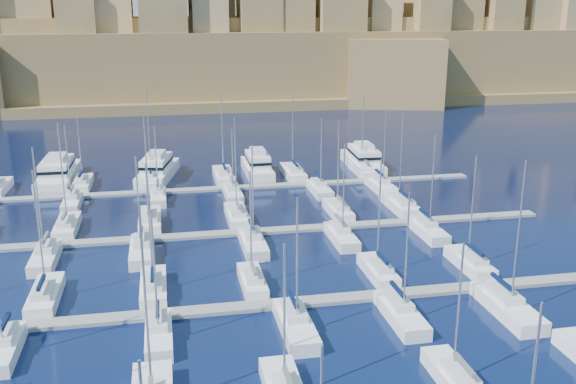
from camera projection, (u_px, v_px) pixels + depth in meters
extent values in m
plane|color=black|center=(258.00, 262.00, 76.39)|extent=(600.00, 600.00, 0.00)
cube|color=slate|center=(275.00, 304.00, 65.03)|extent=(84.00, 2.00, 0.40)
cube|color=slate|center=(247.00, 232.00, 85.76)|extent=(84.00, 2.00, 0.40)
cube|color=slate|center=(229.00, 188.00, 106.49)|extent=(84.00, 2.00, 0.40)
cylinder|color=#9EA0A8|center=(146.00, 302.00, 45.90)|extent=(0.18, 0.18, 15.11)
cylinder|color=#9EA0A8|center=(284.00, 316.00, 47.72)|extent=(0.18, 0.18, 11.54)
cube|color=#595B60|center=(289.00, 381.00, 47.19)|extent=(0.35, 3.71, 0.35)
cube|color=white|center=(455.00, 381.00, 51.25)|extent=(2.51, 8.37, 1.62)
cube|color=silver|center=(461.00, 374.00, 50.14)|extent=(1.76, 3.77, 0.70)
cylinder|color=#9EA0A8|center=(458.00, 308.00, 49.91)|extent=(0.18, 0.18, 10.79)
cube|color=#595B60|center=(464.00, 365.00, 49.45)|extent=(0.35, 3.35, 0.35)
cube|color=white|center=(46.00, 297.00, 65.94)|extent=(2.76, 9.18, 1.66)
cube|color=silver|center=(43.00, 290.00, 64.75)|extent=(1.93, 4.13, 0.70)
cylinder|color=#9EA0A8|center=(39.00, 231.00, 64.39)|extent=(0.18, 0.18, 12.53)
cube|color=black|center=(41.00, 282.00, 64.02)|extent=(0.35, 3.67, 0.35)
cube|color=white|center=(154.00, 289.00, 67.89)|extent=(2.71, 9.03, 1.65)
cube|color=silver|center=(153.00, 282.00, 66.71)|extent=(1.90, 4.06, 0.70)
cylinder|color=#9EA0A8|center=(150.00, 223.00, 66.31)|extent=(0.18, 0.18, 12.71)
cube|color=black|center=(152.00, 274.00, 65.99)|extent=(0.35, 3.61, 0.35)
cube|color=white|center=(252.00, 283.00, 69.41)|extent=(2.44, 8.13, 1.61)
cube|color=silver|center=(253.00, 276.00, 68.32)|extent=(1.71, 3.66, 0.70)
cylinder|color=#9EA0A8|center=(251.00, 224.00, 67.95)|extent=(0.18, 0.18, 11.60)
cube|color=#595B60|center=(254.00, 268.00, 67.65)|extent=(0.35, 3.25, 0.35)
cube|color=white|center=(378.00, 272.00, 72.16)|extent=(2.50, 8.35, 1.62)
cube|color=silver|center=(381.00, 265.00, 71.05)|extent=(1.75, 3.76, 0.70)
cylinder|color=#9EA0A8|center=(379.00, 213.00, 70.63)|extent=(0.18, 0.18, 12.16)
cube|color=black|center=(382.00, 258.00, 70.36)|extent=(0.35, 3.34, 0.35)
cube|color=white|center=(469.00, 264.00, 74.38)|extent=(2.60, 8.67, 1.63)
cube|color=silver|center=(474.00, 257.00, 73.23)|extent=(1.82, 3.90, 0.70)
cylinder|color=#9EA0A8|center=(472.00, 207.00, 72.88)|extent=(0.18, 0.18, 11.99)
cube|color=black|center=(476.00, 250.00, 72.53)|extent=(0.35, 3.47, 0.35)
cube|color=white|center=(5.00, 351.00, 55.72)|extent=(2.36, 7.87, 1.59)
cube|color=silver|center=(5.00, 335.00, 56.14)|extent=(1.65, 3.54, 0.70)
cube|color=black|center=(5.00, 322.00, 56.22)|extent=(0.35, 3.15, 0.35)
cube|color=white|center=(159.00, 337.00, 58.07)|extent=(2.41, 8.03, 1.60)
cube|color=silver|center=(158.00, 321.00, 58.51)|extent=(1.69, 3.62, 0.70)
cylinder|color=#9EA0A8|center=(155.00, 272.00, 55.87)|extent=(0.18, 0.18, 11.46)
cube|color=black|center=(158.00, 309.00, 58.59)|extent=(0.35, 3.21, 0.35)
cube|color=white|center=(296.00, 327.00, 59.75)|extent=(2.81, 9.38, 1.67)
cube|color=silver|center=(294.00, 311.00, 60.30)|extent=(1.97, 4.22, 0.70)
cylinder|color=#9EA0A8|center=(297.00, 261.00, 57.40)|extent=(0.18, 0.18, 11.96)
cube|color=black|center=(293.00, 299.00, 60.45)|extent=(0.35, 3.75, 0.35)
cube|color=white|center=(401.00, 316.00, 61.91)|extent=(2.67, 8.90, 1.64)
cube|color=silver|center=(398.00, 301.00, 62.42)|extent=(1.87, 4.00, 0.70)
cylinder|color=#9EA0A8|center=(406.00, 253.00, 59.62)|extent=(0.18, 0.18, 11.78)
cube|color=black|center=(397.00, 289.00, 62.55)|extent=(0.35, 3.56, 0.35)
cube|color=white|center=(508.00, 309.00, 63.33)|extent=(3.04, 10.13, 1.71)
cube|color=silver|center=(503.00, 293.00, 63.95)|extent=(2.13, 4.56, 0.70)
cylinder|color=#9EA0A8|center=(518.00, 234.00, 60.62)|extent=(0.18, 0.18, 14.32)
cube|color=black|center=(502.00, 282.00, 64.13)|extent=(0.35, 4.05, 0.35)
cube|color=white|center=(67.00, 227.00, 86.62)|extent=(2.80, 9.33, 1.67)
cube|color=silver|center=(65.00, 221.00, 85.41)|extent=(1.96, 4.20, 0.70)
cylinder|color=#9EA0A8|center=(62.00, 173.00, 84.96)|extent=(0.18, 0.18, 13.34)
cube|color=#595B60|center=(64.00, 215.00, 84.67)|extent=(0.35, 3.73, 0.35)
cube|color=white|center=(150.00, 221.00, 88.94)|extent=(2.99, 9.97, 1.70)
cube|color=silver|center=(149.00, 216.00, 87.67)|extent=(2.09, 4.49, 0.70)
cylinder|color=#9EA0A8|center=(146.00, 163.00, 87.12)|extent=(0.18, 0.18, 14.67)
cube|color=black|center=(149.00, 209.00, 86.90)|extent=(0.35, 3.99, 0.35)
cube|color=white|center=(237.00, 217.00, 90.96)|extent=(2.85, 9.49, 1.67)
cube|color=silver|center=(238.00, 211.00, 89.73)|extent=(1.99, 4.27, 0.70)
cylinder|color=#9EA0A8|center=(235.00, 165.00, 89.31)|extent=(0.18, 0.18, 13.35)
cube|color=#595B60|center=(238.00, 205.00, 88.99)|extent=(0.35, 3.80, 0.35)
cube|color=white|center=(338.00, 211.00, 93.37)|extent=(2.64, 8.81, 1.64)
cube|color=silver|center=(340.00, 206.00, 92.21)|extent=(1.85, 3.96, 0.70)
cylinder|color=#9EA0A8|center=(338.00, 164.00, 91.83)|extent=(0.18, 0.18, 12.36)
cube|color=#595B60|center=(341.00, 199.00, 91.50)|extent=(0.35, 3.52, 0.35)
cube|color=white|center=(400.00, 206.00, 95.96)|extent=(3.14, 10.47, 1.72)
cube|color=silver|center=(403.00, 200.00, 94.64)|extent=(2.20, 4.71, 0.70)
cylinder|color=#9EA0A8|center=(401.00, 157.00, 94.41)|extent=(0.18, 0.18, 12.91)
cube|color=black|center=(405.00, 194.00, 93.85)|extent=(0.35, 4.19, 0.35)
cube|color=white|center=(45.00, 259.00, 75.85)|extent=(2.74, 9.13, 1.66)
cube|color=silver|center=(46.00, 247.00, 76.38)|extent=(1.92, 4.11, 0.70)
cylinder|color=#9EA0A8|center=(38.00, 202.00, 73.39)|extent=(0.18, 0.18, 12.80)
cube|color=#595B60|center=(45.00, 237.00, 76.51)|extent=(0.35, 3.65, 0.35)
cube|color=white|center=(142.00, 253.00, 77.78)|extent=(2.82, 9.40, 1.67)
cube|color=silver|center=(142.00, 241.00, 78.34)|extent=(1.97, 4.23, 0.70)
cylinder|color=#9EA0A8|center=(138.00, 203.00, 75.53)|extent=(0.18, 0.18, 11.29)
cube|color=black|center=(141.00, 231.00, 78.48)|extent=(0.35, 3.76, 0.35)
cube|color=white|center=(253.00, 245.00, 80.36)|extent=(2.78, 9.27, 1.66)
cube|color=silver|center=(252.00, 233.00, 80.91)|extent=(1.95, 4.17, 0.70)
cylinder|color=#9EA0A8|center=(253.00, 193.00, 78.01)|extent=(0.18, 0.18, 12.04)
cube|color=black|center=(251.00, 224.00, 81.05)|extent=(0.35, 3.71, 0.35)
cube|color=white|center=(341.00, 238.00, 82.74)|extent=(2.63, 8.76, 1.64)
cube|color=silver|center=(340.00, 227.00, 83.24)|extent=(1.84, 3.94, 0.70)
cylinder|color=#9EA0A8|center=(344.00, 189.00, 80.47)|extent=(0.18, 0.18, 11.68)
cube|color=#595B60|center=(339.00, 218.00, 83.36)|extent=(0.35, 3.51, 0.35)
cube|color=white|center=(428.00, 232.00, 84.96)|extent=(2.62, 8.72, 1.64)
cube|color=silver|center=(426.00, 221.00, 85.46)|extent=(1.83, 3.92, 0.70)
cylinder|color=#9EA0A8|center=(433.00, 182.00, 82.59)|extent=(0.18, 0.18, 12.39)
cube|color=black|center=(425.00, 213.00, 85.58)|extent=(0.35, 3.49, 0.35)
cube|color=white|center=(83.00, 185.00, 107.27)|extent=(2.79, 9.30, 1.66)
cube|color=silver|center=(81.00, 179.00, 106.06)|extent=(1.95, 4.18, 0.70)
cylinder|color=#9EA0A8|center=(79.00, 144.00, 105.80)|extent=(0.18, 0.18, 11.99)
cube|color=black|center=(80.00, 174.00, 105.33)|extent=(0.35, 3.72, 0.35)
cube|color=white|center=(152.00, 181.00, 109.44)|extent=(2.84, 9.46, 1.67)
cube|color=silver|center=(151.00, 176.00, 108.21)|extent=(1.99, 4.26, 0.70)
cylinder|color=#9EA0A8|center=(149.00, 134.00, 107.61)|extent=(0.18, 0.18, 14.56)
cube|color=black|center=(151.00, 170.00, 107.47)|extent=(0.35, 3.78, 0.35)
cube|color=white|center=(224.00, 177.00, 112.24)|extent=(3.17, 10.56, 1.73)
cube|color=silver|center=(224.00, 171.00, 110.91)|extent=(2.22, 4.75, 0.70)
cylinder|color=#9EA0A8|center=(222.00, 136.00, 110.73)|extent=(0.18, 0.18, 12.62)
cube|color=black|center=(224.00, 166.00, 110.11)|extent=(0.35, 4.23, 0.35)
cube|color=white|center=(293.00, 173.00, 114.45)|extent=(3.12, 10.39, 1.72)
cube|color=silver|center=(294.00, 168.00, 113.14)|extent=(2.18, 4.68, 0.70)
cylinder|color=#9EA0A8|center=(293.00, 131.00, 112.84)|extent=(0.18, 0.18, 13.34)
cube|color=black|center=(295.00, 163.00, 112.35)|extent=(0.35, 4.16, 0.35)
cube|color=white|center=(362.00, 171.00, 116.22)|extent=(2.74, 9.14, 1.66)
cube|color=silver|center=(364.00, 166.00, 115.03)|extent=(1.92, 4.11, 0.70)
cylinder|color=#9EA0A8|center=(363.00, 130.00, 114.59)|extent=(0.18, 0.18, 13.08)
cube|color=#595B60|center=(365.00, 161.00, 114.31)|extent=(0.35, 3.65, 0.35)
cube|color=white|center=(72.00, 204.00, 97.05)|extent=(2.48, 8.26, 1.61)
cube|color=silver|center=(72.00, 195.00, 97.51)|extent=(1.74, 3.72, 0.70)
cylinder|color=#9EA0A8|center=(68.00, 163.00, 94.86)|extent=(0.18, 0.18, 11.30)
cube|color=#595B60|center=(72.00, 188.00, 97.60)|extent=(0.35, 3.31, 0.35)
cube|color=white|center=(158.00, 199.00, 99.64)|extent=(2.34, 7.80, 1.59)
cube|color=silver|center=(158.00, 190.00, 100.06)|extent=(1.64, 3.51, 0.70)
cylinder|color=#9EA0A8|center=(156.00, 161.00, 97.56)|extent=(0.18, 0.18, 10.67)
cube|color=black|center=(158.00, 183.00, 100.13)|extent=(0.35, 3.12, 0.35)
cube|color=white|center=(233.00, 195.00, 101.45)|extent=(2.55, 8.51, 1.63)
cube|color=silver|center=(232.00, 187.00, 101.93)|extent=(1.79, 3.83, 0.70)
cylinder|color=#9EA0A8|center=(232.00, 160.00, 99.45)|extent=(0.18, 0.18, 9.86)
cube|color=#595B60|center=(232.00, 180.00, 102.04)|extent=(0.35, 3.40, 0.35)
cube|color=white|center=(320.00, 190.00, 103.98)|extent=(2.61, 8.69, 1.63)
cube|color=silver|center=(319.00, 182.00, 104.47)|extent=(1.82, 3.91, 0.70)
cylinder|color=#9EA0A8|center=(321.00, 152.00, 101.78)|extent=(0.18, 0.18, 11.21)
cube|color=black|center=(318.00, 175.00, 104.59)|extent=(0.35, 3.47, 0.35)
cube|color=white|center=(382.00, 188.00, 105.37)|extent=(2.94, 9.79, 1.69)
cube|color=silver|center=(380.00, 179.00, 105.96)|extent=(2.06, 4.41, 0.70)
cylinder|color=#9EA0A8|center=(385.00, 147.00, 102.94)|extent=(0.18, 0.18, 12.39)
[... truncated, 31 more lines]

